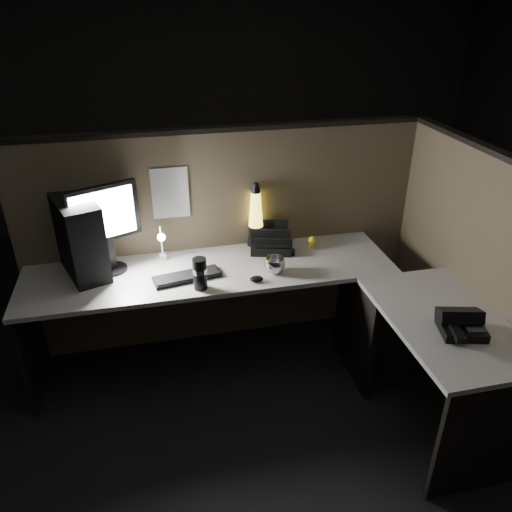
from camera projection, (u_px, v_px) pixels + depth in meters
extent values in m
plane|color=black|center=(255.00, 422.00, 2.97)|extent=(6.00, 6.00, 0.00)
plane|color=#282623|center=(188.00, 95.00, 4.90)|extent=(6.00, 0.00, 6.00)
cube|color=brown|center=(225.00, 241.00, 3.41)|extent=(2.66, 0.06, 1.50)
cube|color=brown|center=(470.00, 280.00, 2.96)|extent=(0.06, 1.66, 1.50)
cube|color=#AAA7A1|center=(211.00, 271.00, 3.11)|extent=(2.30, 0.60, 0.03)
cube|color=#AAA7A1|center=(447.00, 321.00, 2.65)|extent=(0.60, 1.00, 0.03)
cube|color=black|center=(31.00, 343.00, 3.07)|extent=(0.03, 0.55, 0.70)
cube|color=black|center=(487.00, 439.00, 2.41)|extent=(0.55, 0.03, 0.70)
cube|color=black|center=(354.00, 328.00, 3.20)|extent=(0.03, 0.55, 0.70)
cube|color=black|center=(80.00, 237.00, 2.97)|extent=(0.34, 0.49, 0.47)
cylinder|color=black|center=(112.00, 269.00, 3.09)|extent=(0.18, 0.18, 0.02)
cube|color=black|center=(110.00, 252.00, 3.06)|extent=(0.06, 0.06, 0.20)
cube|color=black|center=(104.00, 214.00, 2.93)|extent=(0.40, 0.20, 0.34)
cube|color=white|center=(104.00, 215.00, 2.92)|extent=(0.34, 0.16, 0.29)
cube|color=black|center=(187.00, 277.00, 3.01)|extent=(0.42, 0.20, 0.02)
ellipsoid|color=black|center=(256.00, 279.00, 2.97)|extent=(0.08, 0.06, 0.03)
cube|color=silver|center=(163.00, 257.00, 3.22)|extent=(0.04, 0.05, 0.03)
cylinder|color=silver|center=(161.00, 241.00, 3.16)|extent=(0.01, 0.01, 0.20)
cylinder|color=silver|center=(161.00, 231.00, 3.06)|extent=(0.01, 0.13, 0.01)
sphere|color=white|center=(161.00, 237.00, 3.00)|extent=(0.05, 0.05, 0.05)
cube|color=black|center=(271.00, 246.00, 3.33)|extent=(0.31, 0.29, 0.05)
cube|color=black|center=(272.00, 242.00, 3.28)|extent=(0.26, 0.09, 0.09)
cube|color=black|center=(268.00, 229.00, 3.36)|extent=(0.26, 0.09, 0.18)
cone|color=black|center=(256.00, 235.00, 3.38)|extent=(0.12, 0.12, 0.14)
cone|color=yellow|center=(256.00, 209.00, 3.29)|extent=(0.10, 0.10, 0.24)
sphere|color=#944215|center=(256.00, 220.00, 3.32)|extent=(0.05, 0.05, 0.05)
sphere|color=#944215|center=(256.00, 208.00, 3.28)|extent=(0.03, 0.03, 0.03)
cone|color=black|center=(256.00, 188.00, 3.22)|extent=(0.06, 0.06, 0.06)
cylinder|color=black|center=(200.00, 274.00, 2.87)|extent=(0.09, 0.09, 0.19)
imported|color=#B3B3BA|center=(275.00, 265.00, 3.05)|extent=(0.15, 0.15, 0.10)
sphere|color=yellow|center=(313.00, 240.00, 3.35)|extent=(0.06, 0.06, 0.06)
cube|color=white|center=(170.00, 193.00, 3.13)|extent=(0.23, 0.00, 0.33)
cube|color=black|center=(462.00, 329.00, 2.52)|extent=(0.25, 0.23, 0.05)
cube|color=black|center=(460.00, 316.00, 2.53)|extent=(0.24, 0.18, 0.10)
cube|color=black|center=(456.00, 332.00, 2.46)|extent=(0.08, 0.16, 0.03)
cube|color=#3F3F42|center=(474.00, 327.00, 2.50)|extent=(0.11, 0.11, 0.00)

